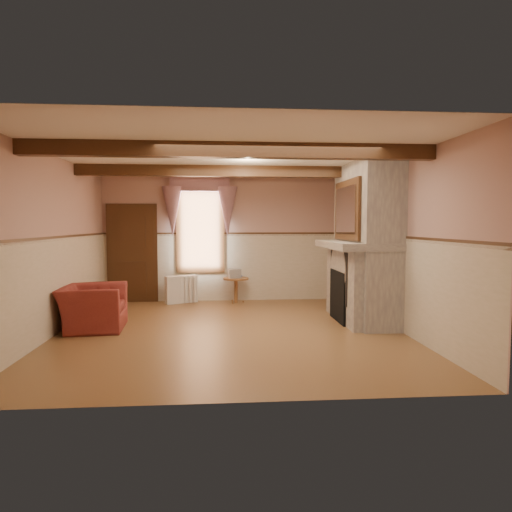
{
  "coord_description": "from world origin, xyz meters",
  "views": [
    {
      "loc": [
        -0.17,
        -7.3,
        1.73
      ],
      "look_at": [
        0.48,
        0.8,
        1.16
      ],
      "focal_mm": 32.0,
      "sensor_mm": 36.0,
      "label": 1
    }
  ],
  "objects": [
    {
      "name": "ceiling_beam_back",
      "position": [
        0.0,
        1.2,
        2.7
      ],
      "size": [
        5.5,
        0.18,
        0.2
      ],
      "primitive_type": "cube",
      "color": "black",
      "rests_on": "ceiling"
    },
    {
      "name": "bowl",
      "position": [
        2.24,
        0.37,
        1.46
      ],
      "size": [
        0.33,
        0.33,
        0.08
      ],
      "primitive_type": "imported",
      "color": "brown",
      "rests_on": "mantel"
    },
    {
      "name": "jar_yellow",
      "position": [
        2.24,
        0.41,
        1.48
      ],
      "size": [
        0.06,
        0.06,
        0.12
      ],
      "primitive_type": "cylinder",
      "color": "gold",
      "rests_on": "mantel"
    },
    {
      "name": "floor",
      "position": [
        0.0,
        0.0,
        0.0
      ],
      "size": [
        5.5,
        6.0,
        0.01
      ],
      "primitive_type": "cube",
      "color": "brown",
      "rests_on": "ground"
    },
    {
      "name": "wall_back",
      "position": [
        0.0,
        3.0,
        1.4
      ],
      "size": [
        5.5,
        0.02,
        2.8
      ],
      "primitive_type": "cube",
      "color": "tan",
      "rests_on": "floor"
    },
    {
      "name": "radiator",
      "position": [
        -1.01,
        2.7,
        0.3
      ],
      "size": [
        0.71,
        0.46,
        0.6
      ],
      "primitive_type": "cube",
      "rotation": [
        0.0,
        0.0,
        0.43
      ],
      "color": "silver",
      "rests_on": "floor"
    },
    {
      "name": "fireplace",
      "position": [
        2.42,
        0.6,
        1.4
      ],
      "size": [
        0.85,
        2.0,
        2.8
      ],
      "primitive_type": "cube",
      "color": "gray",
      "rests_on": "floor"
    },
    {
      "name": "firebox",
      "position": [
        2.0,
        0.6,
        0.45
      ],
      "size": [
        0.2,
        0.95,
        0.9
      ],
      "primitive_type": "cube",
      "color": "black",
      "rests_on": "floor"
    },
    {
      "name": "mantel",
      "position": [
        2.24,
        0.6,
        1.36
      ],
      "size": [
        1.05,
        2.05,
        0.12
      ],
      "primitive_type": "cube",
      "color": "gray",
      "rests_on": "fireplace"
    },
    {
      "name": "ceiling",
      "position": [
        0.0,
        0.0,
        2.8
      ],
      "size": [
        5.5,
        6.0,
        0.01
      ],
      "primitive_type": "cube",
      "color": "silver",
      "rests_on": "wall_back"
    },
    {
      "name": "armchair",
      "position": [
        -2.25,
        0.3,
        0.36
      ],
      "size": [
        1.05,
        1.18,
        0.72
      ],
      "primitive_type": "imported",
      "rotation": [
        0.0,
        0.0,
        1.64
      ],
      "color": "maroon",
      "rests_on": "floor"
    },
    {
      "name": "wainscot",
      "position": [
        0.0,
        0.0,
        0.75
      ],
      "size": [
        5.5,
        6.0,
        1.5
      ],
      "primitive_type": null,
      "color": "beige",
      "rests_on": "floor"
    },
    {
      "name": "oil_lamp",
      "position": [
        2.24,
        0.82,
        1.56
      ],
      "size": [
        0.11,
        0.11,
        0.28
      ],
      "primitive_type": "cylinder",
      "color": "gold",
      "rests_on": "mantel"
    },
    {
      "name": "book_stack",
      "position": [
        0.16,
        2.69,
        0.65
      ],
      "size": [
        0.28,
        0.34,
        0.2
      ],
      "primitive_type": "cube",
      "rotation": [
        0.0,
        0.0,
        0.07
      ],
      "color": "#B7AD8C",
      "rests_on": "side_table"
    },
    {
      "name": "door",
      "position": [
        -2.1,
        2.94,
        1.05
      ],
      "size": [
        1.1,
        0.1,
        2.1
      ],
      "primitive_type": "cube",
      "color": "black",
      "rests_on": "floor"
    },
    {
      "name": "window",
      "position": [
        -0.6,
        2.97,
        1.65
      ],
      "size": [
        1.06,
        0.08,
        2.02
      ],
      "primitive_type": "cube",
      "color": "white",
      "rests_on": "wall_back"
    },
    {
      "name": "chair_rail",
      "position": [
        0.0,
        0.0,
        1.5
      ],
      "size": [
        5.5,
        6.0,
        0.08
      ],
      "primitive_type": null,
      "color": "black",
      "rests_on": "wainscot"
    },
    {
      "name": "candle_red",
      "position": [
        2.24,
        -0.12,
        1.5
      ],
      "size": [
        0.06,
        0.06,
        0.16
      ],
      "primitive_type": "cylinder",
      "color": "maroon",
      "rests_on": "mantel"
    },
    {
      "name": "wall_front",
      "position": [
        0.0,
        -3.0,
        1.4
      ],
      "size": [
        5.5,
        0.02,
        2.8
      ],
      "primitive_type": "cube",
      "color": "tan",
      "rests_on": "floor"
    },
    {
      "name": "ceiling_beam_front",
      "position": [
        0.0,
        -1.2,
        2.7
      ],
      "size": [
        5.5,
        0.18,
        0.2
      ],
      "primitive_type": "cube",
      "color": "black",
      "rests_on": "ceiling"
    },
    {
      "name": "wall_right",
      "position": [
        2.75,
        0.0,
        1.4
      ],
      "size": [
        0.02,
        6.0,
        2.8
      ],
      "primitive_type": "cube",
      "color": "tan",
      "rests_on": "floor"
    },
    {
      "name": "window_drapes",
      "position": [
        -0.6,
        2.88,
        2.25
      ],
      "size": [
        1.3,
        0.14,
        1.4
      ],
      "primitive_type": "cube",
      "color": "gray",
      "rests_on": "wall_back"
    },
    {
      "name": "side_table",
      "position": [
        0.18,
        2.66,
        0.28
      ],
      "size": [
        0.59,
        0.59,
        0.55
      ],
      "primitive_type": "cylinder",
      "rotation": [
        0.0,
        0.0,
        0.06
      ],
      "color": "brown",
      "rests_on": "floor"
    },
    {
      "name": "overmantel_mirror",
      "position": [
        2.06,
        0.6,
        1.97
      ],
      "size": [
        0.06,
        1.44,
        1.04
      ],
      "primitive_type": "cube",
      "color": "silver",
      "rests_on": "fireplace"
    },
    {
      "name": "wall_left",
      "position": [
        -2.75,
        0.0,
        1.4
      ],
      "size": [
        0.02,
        6.0,
        2.8
      ],
      "primitive_type": "cube",
      "color": "tan",
      "rests_on": "floor"
    },
    {
      "name": "mantel_clock",
      "position": [
        2.24,
        1.4,
        1.52
      ],
      "size": [
        0.14,
        0.24,
        0.2
      ],
      "primitive_type": "cube",
      "color": "black",
      "rests_on": "mantel"
    }
  ]
}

